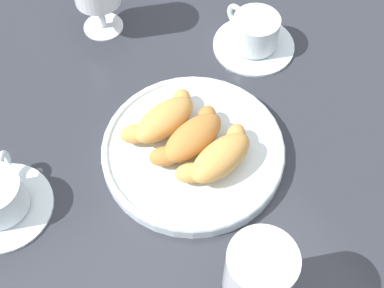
{
  "coord_description": "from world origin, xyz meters",
  "views": [
    {
      "loc": [
        -0.22,
        -0.33,
        0.64
      ],
      "look_at": [
        -0.0,
        -0.0,
        0.03
      ],
      "focal_mm": 48.71,
      "sensor_mm": 36.0,
      "label": 1
    }
  ],
  "objects_px": {
    "croissant_large": "(219,157)",
    "croissant_small": "(190,138)",
    "pastry_plate": "(192,151)",
    "coffee_cup_near": "(254,35)",
    "croissant_extra": "(163,119)",
    "juice_glass_left": "(259,273)"
  },
  "relations": [
    {
      "from": "pastry_plate",
      "to": "croissant_small",
      "type": "height_order",
      "value": "croissant_small"
    },
    {
      "from": "pastry_plate",
      "to": "croissant_extra",
      "type": "bearing_deg",
      "value": 106.86
    },
    {
      "from": "pastry_plate",
      "to": "croissant_extra",
      "type": "distance_m",
      "value": 0.06
    },
    {
      "from": "coffee_cup_near",
      "to": "juice_glass_left",
      "type": "bearing_deg",
      "value": -127.63
    },
    {
      "from": "juice_glass_left",
      "to": "coffee_cup_near",
      "type": "bearing_deg",
      "value": 52.37
    },
    {
      "from": "croissant_small",
      "to": "juice_glass_left",
      "type": "relative_size",
      "value": 0.96
    },
    {
      "from": "croissant_extra",
      "to": "pastry_plate",
      "type": "bearing_deg",
      "value": -73.14
    },
    {
      "from": "croissant_small",
      "to": "pastry_plate",
      "type": "bearing_deg",
      "value": -79.09
    },
    {
      "from": "coffee_cup_near",
      "to": "pastry_plate",
      "type": "bearing_deg",
      "value": -148.88
    },
    {
      "from": "croissant_small",
      "to": "croissant_extra",
      "type": "distance_m",
      "value": 0.05
    },
    {
      "from": "croissant_large",
      "to": "juice_glass_left",
      "type": "distance_m",
      "value": 0.19
    },
    {
      "from": "pastry_plate",
      "to": "juice_glass_left",
      "type": "height_order",
      "value": "juice_glass_left"
    },
    {
      "from": "croissant_large",
      "to": "coffee_cup_near",
      "type": "distance_m",
      "value": 0.25
    },
    {
      "from": "croissant_large",
      "to": "croissant_small",
      "type": "bearing_deg",
      "value": 107.49
    },
    {
      "from": "croissant_large",
      "to": "croissant_extra",
      "type": "distance_m",
      "value": 0.1
    },
    {
      "from": "croissant_large",
      "to": "coffee_cup_near",
      "type": "relative_size",
      "value": 1.0
    },
    {
      "from": "croissant_extra",
      "to": "coffee_cup_near",
      "type": "distance_m",
      "value": 0.23
    },
    {
      "from": "coffee_cup_near",
      "to": "juice_glass_left",
      "type": "height_order",
      "value": "juice_glass_left"
    },
    {
      "from": "croissant_small",
      "to": "coffee_cup_near",
      "type": "xyz_separation_m",
      "value": [
        0.21,
        0.12,
        -0.02
      ]
    },
    {
      "from": "croissant_extra",
      "to": "croissant_small",
      "type": "bearing_deg",
      "value": -72.77
    },
    {
      "from": "croissant_small",
      "to": "juice_glass_left",
      "type": "xyz_separation_m",
      "value": [
        -0.06,
        -0.22,
        0.05
      ]
    },
    {
      "from": "croissant_large",
      "to": "croissant_small",
      "type": "xyz_separation_m",
      "value": [
        -0.02,
        0.05,
        0.0
      ]
    }
  ]
}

